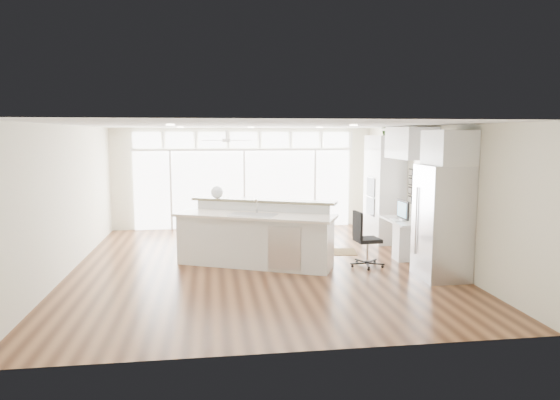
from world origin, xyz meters
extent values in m
cube|color=#472716|center=(0.00, 0.00, -0.01)|extent=(7.00, 8.00, 0.02)
cube|color=silver|center=(0.00, 0.00, 2.70)|extent=(7.00, 8.00, 0.02)
cube|color=#EBE6CC|center=(0.00, 4.00, 1.35)|extent=(7.00, 0.04, 2.70)
cube|color=#EBE6CC|center=(0.00, -4.00, 1.35)|extent=(7.00, 0.04, 2.70)
cube|color=#EBE6CC|center=(-3.50, 0.00, 1.35)|extent=(0.04, 8.00, 2.70)
cube|color=#EBE6CC|center=(3.50, 0.00, 1.35)|extent=(0.04, 8.00, 2.70)
cube|color=white|center=(0.00, 3.94, 1.05)|extent=(5.80, 0.06, 2.08)
cube|color=white|center=(0.00, 3.94, 2.38)|extent=(5.90, 0.06, 0.40)
cube|color=white|center=(3.46, 0.30, 1.55)|extent=(0.04, 0.85, 0.85)
cube|color=silver|center=(-0.50, 2.80, 2.48)|extent=(1.16, 1.16, 0.32)
cube|color=#F3E5CE|center=(0.00, 0.20, 2.68)|extent=(3.40, 3.00, 0.02)
cube|color=white|center=(3.17, 1.80, 1.25)|extent=(0.64, 1.20, 2.50)
cube|color=white|center=(3.13, 0.30, 0.38)|extent=(0.72, 1.30, 0.76)
cube|color=white|center=(3.17, 0.30, 2.35)|extent=(0.64, 1.30, 0.64)
cube|color=silver|center=(3.11, -1.35, 1.00)|extent=(0.76, 0.90, 2.00)
cube|color=white|center=(3.17, -1.35, 2.30)|extent=(0.64, 0.90, 0.60)
cube|color=black|center=(3.46, 0.92, 1.40)|extent=(0.06, 0.22, 0.80)
cube|color=white|center=(-0.07, -0.04, 0.61)|extent=(3.30, 2.33, 1.23)
cube|color=#352410|center=(1.74, 0.81, 0.01)|extent=(0.98, 0.77, 0.01)
cube|color=black|center=(2.06, -0.44, 0.53)|extent=(0.60, 0.57, 1.07)
sphere|color=white|center=(-0.77, 0.71, 1.36)|extent=(0.35, 0.35, 0.25)
cube|color=black|center=(3.05, 0.30, 0.98)|extent=(0.10, 0.52, 0.43)
cube|color=white|center=(2.88, 0.30, 0.77)|extent=(0.13, 0.31, 0.01)
imported|color=#2E5022|center=(3.17, 1.80, 2.60)|extent=(0.26, 0.28, 0.21)
camera|label=1|loc=(-0.90, -9.47, 2.53)|focal=32.00mm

